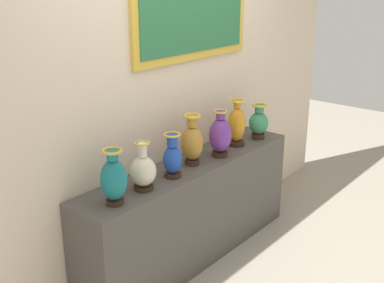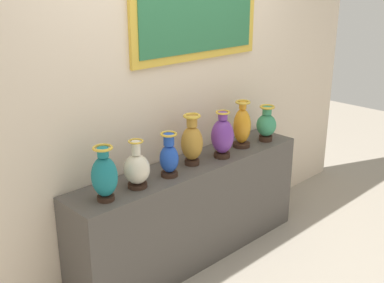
{
  "view_description": "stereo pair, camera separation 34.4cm",
  "coord_description": "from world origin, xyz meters",
  "px_view_note": "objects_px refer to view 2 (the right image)",
  "views": [
    {
      "loc": [
        -2.59,
        -2.17,
        2.18
      ],
      "look_at": [
        0.0,
        0.0,
        0.99
      ],
      "focal_mm": 44.87,
      "sensor_mm": 36.0,
      "label": 1
    },
    {
      "loc": [
        -2.35,
        -2.42,
        2.18
      ],
      "look_at": [
        0.0,
        0.0,
        0.99
      ],
      "focal_mm": 44.87,
      "sensor_mm": 36.0,
      "label": 2
    }
  ],
  "objects_px": {
    "vase_ivory": "(137,169)",
    "vase_sapphire": "(169,157)",
    "vase_amber": "(242,126)",
    "vase_ochre": "(192,142)",
    "vase_teal": "(104,176)",
    "vase_jade": "(266,124)",
    "vase_violet": "(222,136)"
  },
  "relations": [
    {
      "from": "vase_ivory",
      "to": "vase_violet",
      "type": "xyz_separation_m",
      "value": [
        0.82,
        -0.02,
        0.04
      ]
    },
    {
      "from": "vase_sapphire",
      "to": "vase_ochre",
      "type": "bearing_deg",
      "value": 9.79
    },
    {
      "from": "vase_amber",
      "to": "vase_jade",
      "type": "height_order",
      "value": "vase_amber"
    },
    {
      "from": "vase_sapphire",
      "to": "vase_ivory",
      "type": "bearing_deg",
      "value": 178.21
    },
    {
      "from": "vase_sapphire",
      "to": "vase_jade",
      "type": "relative_size",
      "value": 1.04
    },
    {
      "from": "vase_sapphire",
      "to": "vase_amber",
      "type": "xyz_separation_m",
      "value": [
        0.84,
        0.04,
        0.03
      ]
    },
    {
      "from": "vase_sapphire",
      "to": "vase_violet",
      "type": "distance_m",
      "value": 0.55
    },
    {
      "from": "vase_violet",
      "to": "vase_amber",
      "type": "bearing_deg",
      "value": 9.62
    },
    {
      "from": "vase_jade",
      "to": "vase_amber",
      "type": "bearing_deg",
      "value": 169.93
    },
    {
      "from": "vase_sapphire",
      "to": "vase_ochre",
      "type": "distance_m",
      "value": 0.28
    },
    {
      "from": "vase_sapphire",
      "to": "vase_ochre",
      "type": "relative_size",
      "value": 0.83
    },
    {
      "from": "vase_teal",
      "to": "vase_sapphire",
      "type": "distance_m",
      "value": 0.55
    },
    {
      "from": "vase_ivory",
      "to": "vase_violet",
      "type": "bearing_deg",
      "value": -1.24
    },
    {
      "from": "vase_ivory",
      "to": "vase_sapphire",
      "type": "relative_size",
      "value": 1.03
    },
    {
      "from": "vase_ivory",
      "to": "vase_sapphire",
      "type": "bearing_deg",
      "value": -1.79
    },
    {
      "from": "vase_ivory",
      "to": "vase_amber",
      "type": "bearing_deg",
      "value": 1.63
    },
    {
      "from": "vase_sapphire",
      "to": "vase_ochre",
      "type": "xyz_separation_m",
      "value": [
        0.27,
        0.05,
        0.04
      ]
    },
    {
      "from": "vase_violet",
      "to": "vase_amber",
      "type": "relative_size",
      "value": 0.95
    },
    {
      "from": "vase_teal",
      "to": "vase_violet",
      "type": "bearing_deg",
      "value": -0.05
    },
    {
      "from": "vase_sapphire",
      "to": "vase_violet",
      "type": "bearing_deg",
      "value": -0.96
    },
    {
      "from": "vase_ochre",
      "to": "vase_amber",
      "type": "bearing_deg",
      "value": -0.59
    },
    {
      "from": "vase_ochre",
      "to": "vase_jade",
      "type": "xyz_separation_m",
      "value": [
        0.83,
        -0.05,
        -0.03
      ]
    },
    {
      "from": "vase_sapphire",
      "to": "vase_jade",
      "type": "xyz_separation_m",
      "value": [
        1.1,
        -0.01,
        0.0
      ]
    },
    {
      "from": "vase_teal",
      "to": "vase_jade",
      "type": "relative_size",
      "value": 1.17
    },
    {
      "from": "vase_teal",
      "to": "vase_amber",
      "type": "relative_size",
      "value": 0.93
    },
    {
      "from": "vase_ivory",
      "to": "vase_jade",
      "type": "distance_m",
      "value": 1.38
    },
    {
      "from": "vase_violet",
      "to": "vase_jade",
      "type": "relative_size",
      "value": 1.2
    },
    {
      "from": "vase_amber",
      "to": "vase_jade",
      "type": "distance_m",
      "value": 0.27
    },
    {
      "from": "vase_ochre",
      "to": "vase_jade",
      "type": "height_order",
      "value": "vase_ochre"
    },
    {
      "from": "vase_ochre",
      "to": "vase_jade",
      "type": "distance_m",
      "value": 0.84
    },
    {
      "from": "vase_violet",
      "to": "vase_jade",
      "type": "bearing_deg",
      "value": 0.25
    },
    {
      "from": "vase_amber",
      "to": "vase_ochre",
      "type": "bearing_deg",
      "value": 179.41
    }
  ]
}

